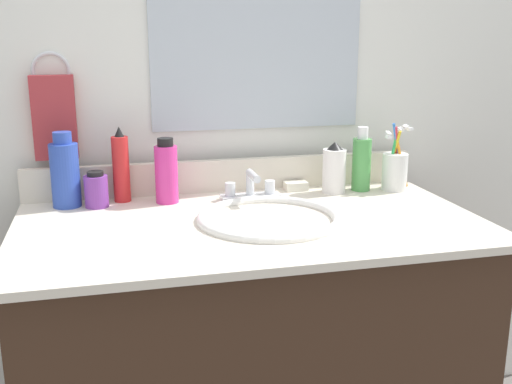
% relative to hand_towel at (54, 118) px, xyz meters
% --- Properties ---
extents(vanity_cabinet, '(1.06, 0.57, 0.75)m').
position_rel_hand_towel_xyz_m(vanity_cabinet, '(0.45, -0.32, -0.61)').
color(vanity_cabinet, '#382316').
rests_on(vanity_cabinet, ground_plane).
extents(countertop, '(1.11, 0.61, 0.02)m').
position_rel_hand_towel_xyz_m(countertop, '(0.45, -0.32, -0.23)').
color(countertop, beige).
rests_on(countertop, vanity_cabinet).
extents(backsplash, '(1.11, 0.02, 0.09)m').
position_rel_hand_towel_xyz_m(backsplash, '(0.45, -0.02, -0.17)').
color(backsplash, beige).
rests_on(backsplash, countertop).
extents(back_wall, '(2.21, 0.04, 1.30)m').
position_rel_hand_towel_xyz_m(back_wall, '(0.45, 0.04, -0.34)').
color(back_wall, silver).
rests_on(back_wall, ground_plane).
extents(mirror_panel, '(0.60, 0.01, 0.56)m').
position_rel_hand_towel_xyz_m(mirror_panel, '(0.55, 0.02, 0.23)').
color(mirror_panel, '#B2BCC6').
extents(towel_ring, '(0.10, 0.01, 0.10)m').
position_rel_hand_towel_xyz_m(towel_ring, '(0.00, 0.02, 0.12)').
color(towel_ring, silver).
extents(hand_towel, '(0.11, 0.04, 0.22)m').
position_rel_hand_towel_xyz_m(hand_towel, '(0.00, 0.00, 0.00)').
color(hand_towel, '#A53338').
extents(sink_basin, '(0.35, 0.35, 0.11)m').
position_rel_hand_towel_xyz_m(sink_basin, '(0.50, -0.33, -0.25)').
color(sink_basin, white).
rests_on(sink_basin, countertop).
extents(faucet, '(0.16, 0.10, 0.08)m').
position_rel_hand_towel_xyz_m(faucet, '(0.50, -0.13, -0.19)').
color(faucet, silver).
rests_on(faucet, countertop).
extents(bottle_shampoo_blue, '(0.07, 0.07, 0.19)m').
position_rel_hand_towel_xyz_m(bottle_shampoo_blue, '(0.02, -0.08, -0.13)').
color(bottle_shampoo_blue, '#2D4CB2').
rests_on(bottle_shampoo_blue, countertop).
extents(bottle_cream_purple, '(0.06, 0.06, 0.09)m').
position_rel_hand_towel_xyz_m(bottle_cream_purple, '(0.10, -0.11, -0.18)').
color(bottle_cream_purple, '#7A3899').
rests_on(bottle_cream_purple, countertop).
extents(bottle_soap_pink, '(0.06, 0.06, 0.17)m').
position_rel_hand_towel_xyz_m(bottle_soap_pink, '(0.28, -0.10, -0.14)').
color(bottle_soap_pink, '#D8338C').
rests_on(bottle_soap_pink, countertop).
extents(bottle_spray_red, '(0.04, 0.04, 0.20)m').
position_rel_hand_towel_xyz_m(bottle_spray_red, '(0.16, -0.07, -0.13)').
color(bottle_spray_red, red).
rests_on(bottle_spray_red, countertop).
extents(bottle_lotion_white, '(0.07, 0.07, 0.14)m').
position_rel_hand_towel_xyz_m(bottle_lotion_white, '(0.74, -0.11, -0.15)').
color(bottle_lotion_white, white).
rests_on(bottle_lotion_white, countertop).
extents(bottle_toner_green, '(0.05, 0.05, 0.18)m').
position_rel_hand_towel_xyz_m(bottle_toner_green, '(0.83, -0.11, -0.14)').
color(bottle_toner_green, '#4C9E4C').
rests_on(bottle_toner_green, countertop).
extents(cup_white_ceramic, '(0.08, 0.08, 0.19)m').
position_rel_hand_towel_xyz_m(cup_white_ceramic, '(0.92, -0.13, -0.16)').
color(cup_white_ceramic, white).
rests_on(cup_white_ceramic, countertop).
extents(soap_bar, '(0.06, 0.04, 0.02)m').
position_rel_hand_towel_xyz_m(soap_bar, '(0.65, -0.06, -0.21)').
color(soap_bar, white).
rests_on(soap_bar, countertop).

